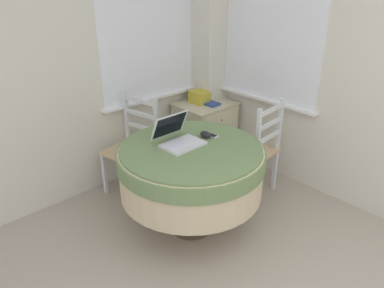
{
  "coord_description": "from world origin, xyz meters",
  "views": [
    {
      "loc": [
        -0.96,
        0.07,
        1.98
      ],
      "look_at": [
        0.92,
        2.1,
        0.67
      ],
      "focal_mm": 35.0,
      "sensor_mm": 36.0,
      "label": 1
    }
  ],
  "objects_px": {
    "dining_chair_near_back_window": "(133,148)",
    "round_dining_table": "(191,167)",
    "dining_chair_near_right_window": "(255,150)",
    "storage_box": "(199,97)",
    "corner_cabinet": "(205,131)",
    "cell_phone": "(212,135)",
    "computer_mouse": "(206,134)",
    "laptop": "(178,138)",
    "book_on_cabinet": "(209,103)"
  },
  "relations": [
    {
      "from": "dining_chair_near_back_window",
      "to": "round_dining_table",
      "type": "bearing_deg",
      "value": -90.81
    },
    {
      "from": "dining_chair_near_right_window",
      "to": "storage_box",
      "type": "xyz_separation_m",
      "value": [
        0.13,
        0.87,
        0.28
      ]
    },
    {
      "from": "round_dining_table",
      "to": "dining_chair_near_right_window",
      "type": "distance_m",
      "value": 0.82
    },
    {
      "from": "dining_chair_near_back_window",
      "to": "corner_cabinet",
      "type": "relative_size",
      "value": 1.41
    },
    {
      "from": "cell_phone",
      "to": "dining_chair_near_right_window",
      "type": "xyz_separation_m",
      "value": [
        0.54,
        -0.04,
        -0.31
      ]
    },
    {
      "from": "dining_chair_near_back_window",
      "to": "storage_box",
      "type": "height_order",
      "value": "dining_chair_near_back_window"
    },
    {
      "from": "storage_box",
      "to": "corner_cabinet",
      "type": "bearing_deg",
      "value": -55.36
    },
    {
      "from": "round_dining_table",
      "to": "computer_mouse",
      "type": "relative_size",
      "value": 11.05
    },
    {
      "from": "round_dining_table",
      "to": "corner_cabinet",
      "type": "xyz_separation_m",
      "value": [
        0.97,
        0.82,
        -0.24
      ]
    },
    {
      "from": "computer_mouse",
      "to": "corner_cabinet",
      "type": "distance_m",
      "value": 1.17
    },
    {
      "from": "corner_cabinet",
      "to": "storage_box",
      "type": "distance_m",
      "value": 0.4
    },
    {
      "from": "corner_cabinet",
      "to": "storage_box",
      "type": "height_order",
      "value": "storage_box"
    },
    {
      "from": "laptop",
      "to": "dining_chair_near_back_window",
      "type": "xyz_separation_m",
      "value": [
        0.04,
        0.69,
        -0.35
      ]
    },
    {
      "from": "dining_chair_near_right_window",
      "to": "book_on_cabinet",
      "type": "relative_size",
      "value": 4.08
    },
    {
      "from": "laptop",
      "to": "corner_cabinet",
      "type": "distance_m",
      "value": 1.3
    },
    {
      "from": "dining_chair_near_right_window",
      "to": "laptop",
      "type": "bearing_deg",
      "value": 171.72
    },
    {
      "from": "cell_phone",
      "to": "dining_chair_near_back_window",
      "type": "distance_m",
      "value": 0.87
    },
    {
      "from": "laptop",
      "to": "corner_cabinet",
      "type": "height_order",
      "value": "laptop"
    },
    {
      "from": "storage_box",
      "to": "cell_phone",
      "type": "bearing_deg",
      "value": -128.69
    },
    {
      "from": "corner_cabinet",
      "to": "round_dining_table",
      "type": "bearing_deg",
      "value": -139.81
    },
    {
      "from": "computer_mouse",
      "to": "dining_chair_near_right_window",
      "type": "bearing_deg",
      "value": -5.07
    },
    {
      "from": "book_on_cabinet",
      "to": "storage_box",
      "type": "bearing_deg",
      "value": 111.18
    },
    {
      "from": "laptop",
      "to": "storage_box",
      "type": "xyz_separation_m",
      "value": [
        0.96,
        0.75,
        -0.07
      ]
    },
    {
      "from": "computer_mouse",
      "to": "cell_phone",
      "type": "height_order",
      "value": "computer_mouse"
    },
    {
      "from": "book_on_cabinet",
      "to": "corner_cabinet",
      "type": "bearing_deg",
      "value": 94.39
    },
    {
      "from": "cell_phone",
      "to": "book_on_cabinet",
      "type": "relative_size",
      "value": 0.52
    },
    {
      "from": "laptop",
      "to": "computer_mouse",
      "type": "bearing_deg",
      "value": -16.29
    },
    {
      "from": "dining_chair_near_right_window",
      "to": "cell_phone",
      "type": "bearing_deg",
      "value": 176.0
    },
    {
      "from": "computer_mouse",
      "to": "round_dining_table",
      "type": "bearing_deg",
      "value": -165.77
    },
    {
      "from": "cell_phone",
      "to": "book_on_cabinet",
      "type": "bearing_deg",
      "value": 45.81
    },
    {
      "from": "corner_cabinet",
      "to": "computer_mouse",
      "type": "bearing_deg",
      "value": -134.84
    },
    {
      "from": "round_dining_table",
      "to": "cell_phone",
      "type": "xyz_separation_m",
      "value": [
        0.26,
        0.04,
        0.18
      ]
    },
    {
      "from": "dining_chair_near_right_window",
      "to": "corner_cabinet",
      "type": "distance_m",
      "value": 0.84
    },
    {
      "from": "storage_box",
      "to": "book_on_cabinet",
      "type": "xyz_separation_m",
      "value": [
        0.04,
        -0.11,
        -0.05
      ]
    },
    {
      "from": "dining_chair_near_back_window",
      "to": "computer_mouse",
      "type": "bearing_deg",
      "value": -75.52
    },
    {
      "from": "round_dining_table",
      "to": "laptop",
      "type": "relative_size",
      "value": 3.57
    },
    {
      "from": "round_dining_table",
      "to": "book_on_cabinet",
      "type": "height_order",
      "value": "round_dining_table"
    },
    {
      "from": "laptop",
      "to": "dining_chair_near_right_window",
      "type": "xyz_separation_m",
      "value": [
        0.83,
        -0.12,
        -0.35
      ]
    },
    {
      "from": "cell_phone",
      "to": "storage_box",
      "type": "distance_m",
      "value": 1.07
    },
    {
      "from": "cell_phone",
      "to": "storage_box",
      "type": "relative_size",
      "value": 0.62
    },
    {
      "from": "computer_mouse",
      "to": "corner_cabinet",
      "type": "relative_size",
      "value": 0.16
    },
    {
      "from": "cell_phone",
      "to": "book_on_cabinet",
      "type": "height_order",
      "value": "cell_phone"
    },
    {
      "from": "cell_phone",
      "to": "corner_cabinet",
      "type": "xyz_separation_m",
      "value": [
        0.71,
        0.78,
        -0.42
      ]
    },
    {
      "from": "round_dining_table",
      "to": "corner_cabinet",
      "type": "bearing_deg",
      "value": 40.19
    },
    {
      "from": "cell_phone",
      "to": "corner_cabinet",
      "type": "relative_size",
      "value": 0.18
    },
    {
      "from": "cell_phone",
      "to": "corner_cabinet",
      "type": "bearing_deg",
      "value": 47.94
    },
    {
      "from": "cell_phone",
      "to": "dining_chair_near_back_window",
      "type": "relative_size",
      "value": 0.13
    },
    {
      "from": "computer_mouse",
      "to": "laptop",
      "type": "bearing_deg",
      "value": 163.71
    },
    {
      "from": "round_dining_table",
      "to": "computer_mouse",
      "type": "distance_m",
      "value": 0.29
    },
    {
      "from": "cell_phone",
      "to": "dining_chair_near_right_window",
      "type": "height_order",
      "value": "dining_chair_near_right_window"
    }
  ]
}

